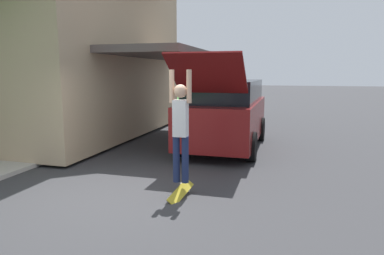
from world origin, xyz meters
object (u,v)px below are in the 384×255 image
object	(u,v)px
skateboard	(180,192)
car_down_street	(222,102)
suv_parked	(226,112)
skateboarder	(181,125)

from	to	relation	value
skateboard	car_down_street	bearing A→B (deg)	97.62
suv_parked	skateboard	xyz separation A→B (m)	(-0.02, -4.47, -0.99)
car_down_street	skateboard	size ratio (longest dim) A/B	5.97
suv_parked	car_down_street	world-z (taller)	suv_parked
car_down_street	skateboard	world-z (taller)	car_down_street
suv_parked	skateboard	bearing A→B (deg)	-90.23
car_down_street	skateboarder	size ratio (longest dim) A/B	2.13
suv_parked	skateboard	size ratio (longest dim) A/B	7.43
car_down_street	skateboarder	xyz separation A→B (m)	(1.74, -13.06, 0.66)
skateboarder	skateboard	xyz separation A→B (m)	(0.02, -0.10, -1.24)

